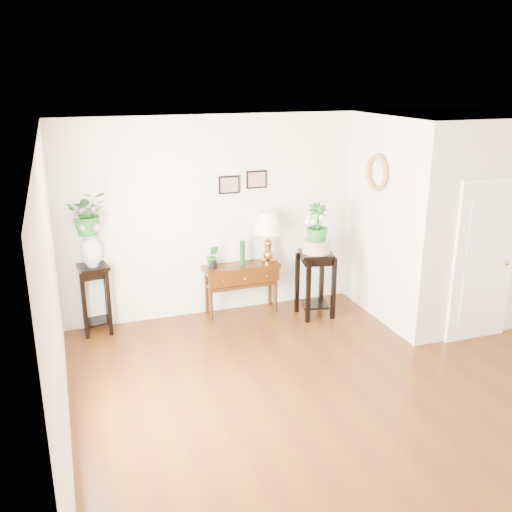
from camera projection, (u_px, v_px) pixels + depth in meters
name	position (u px, v px, depth m)	size (l,w,h in m)	color
floor	(362.00, 395.00, 6.15)	(6.00, 5.50, 0.02)	#4C210E
ceiling	(379.00, 131.00, 5.30)	(6.00, 5.50, 0.02)	white
wall_back	(272.00, 213.00, 8.20)	(6.00, 0.02, 2.80)	silver
wall_left	(55.00, 312.00, 4.78)	(0.02, 5.50, 2.80)	silver
partition	(437.00, 216.00, 7.98)	(1.80, 1.95, 2.80)	silver
door	(483.00, 261.00, 7.19)	(0.90, 0.05, 2.10)	white
art_print_left	(229.00, 185.00, 7.84)	(0.30, 0.02, 0.25)	black
art_print_right	(257.00, 179.00, 7.95)	(0.30, 0.02, 0.25)	black
wall_ornament	(377.00, 172.00, 7.60)	(0.51, 0.51, 0.07)	#AF7130
console_table	(241.00, 289.00, 8.18)	(1.09, 0.36, 0.72)	#361C06
table_lamp	(268.00, 239.00, 8.09)	(0.43, 0.43, 0.75)	#AB742D
green_vase	(242.00, 253.00, 8.03)	(0.07, 0.07, 0.36)	#103D19
potted_plant	(212.00, 257.00, 7.89)	(0.17, 0.14, 0.31)	#20651E
plant_stand_a	(96.00, 299.00, 7.51)	(0.37, 0.37, 0.94)	black
porcelain_vase	(91.00, 249.00, 7.30)	(0.27, 0.27, 0.47)	white
lily_arrangement	(88.00, 214.00, 7.16)	(0.51, 0.44, 0.57)	#20651E
plant_stand_b	(315.00, 284.00, 8.04)	(0.45, 0.45, 0.95)	black
ceramic_bowl	(316.00, 247.00, 7.88)	(0.40, 0.40, 0.18)	#B8AE96
narcissus	(317.00, 224.00, 7.78)	(0.32, 0.32, 0.57)	#20651E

